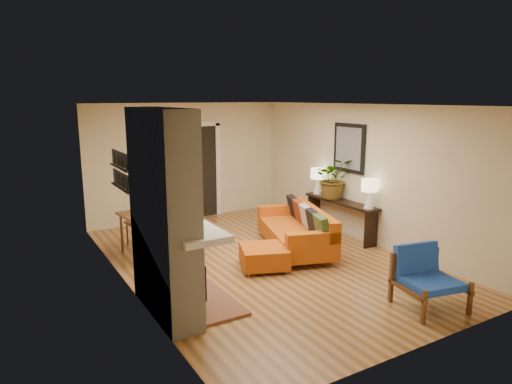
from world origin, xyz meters
TOP-DOWN VIEW (x-y plane):
  - room_shell at (0.60, 2.63)m, footprint 6.50×6.50m
  - fireplace at (-2.00, -1.00)m, footprint 1.09×1.68m
  - sofa at (0.89, 0.16)m, footprint 1.49×2.27m
  - ottoman at (-0.17, -0.34)m, footprint 0.93×0.93m
  - blue_chair at (0.97, -2.54)m, footprint 0.89×0.88m
  - dining_table at (-1.54, 1.17)m, footprint 0.88×1.75m
  - console_table at (2.07, 0.41)m, footprint 0.34×1.85m
  - lamp_near at (2.07, -0.35)m, footprint 0.30×0.30m
  - lamp_far at (2.07, 1.16)m, footprint 0.30×0.30m
  - houseplant at (2.06, 0.63)m, footprint 0.94×0.89m

SIDE VIEW (x-z plane):
  - ottoman at x=-0.17m, z-range 0.03..0.39m
  - sofa at x=0.89m, z-range -0.05..0.78m
  - blue_chair at x=0.97m, z-range 0.03..0.83m
  - console_table at x=2.07m, z-range 0.21..0.94m
  - dining_table at x=-1.54m, z-range 0.14..1.07m
  - lamp_near at x=2.07m, z-range 0.79..1.33m
  - lamp_far at x=2.07m, z-range 0.79..1.33m
  - houseplant at x=2.06m, z-range 0.72..1.54m
  - room_shell at x=0.60m, z-range -2.01..4.49m
  - fireplace at x=-2.00m, z-range -0.06..2.54m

